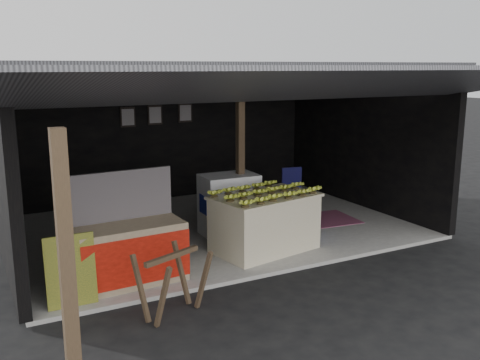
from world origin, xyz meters
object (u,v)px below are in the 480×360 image
white_crate (229,204)px  water_barrel (308,222)px  neighbor_stall (129,250)px  sawhorse (172,277)px  banana_table (265,223)px  plastic_chair (293,186)px

white_crate → water_barrel: size_ratio=2.22×
neighbor_stall → sawhorse: 1.13m
banana_table → water_barrel: bearing=5.5°
banana_table → plastic_chair: size_ratio=2.01×
sawhorse → banana_table: bearing=12.1°
white_crate → sawhorse: 3.12m
banana_table → water_barrel: 1.11m
neighbor_stall → plastic_chair: 4.48m
white_crate → banana_table: bearing=-81.5°
plastic_chair → water_barrel: bearing=-101.9°
banana_table → neighbor_stall: 2.31m
sawhorse → neighbor_stall: bearing=78.5°
water_barrel → plastic_chair: 1.62m
neighbor_stall → sawhorse: size_ratio=1.66×
white_crate → plastic_chair: size_ratio=1.19×
banana_table → water_barrel: (1.05, 0.30, -0.22)m
white_crate → plastic_chair: white_crate is taller
banana_table → neighbor_stall: size_ratio=1.19×
white_crate → sawhorse: size_ratio=1.17×
sawhorse → white_crate: bearing=29.2°
banana_table → sawhorse: banana_table is taller
sawhorse → plastic_chair: bearing=18.1°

